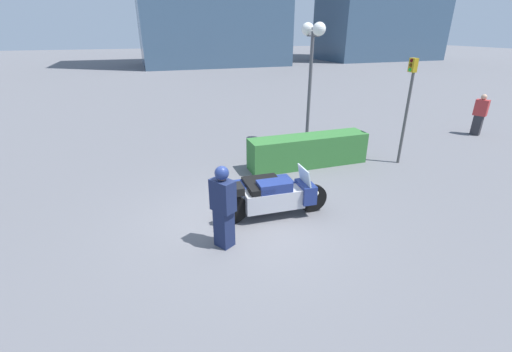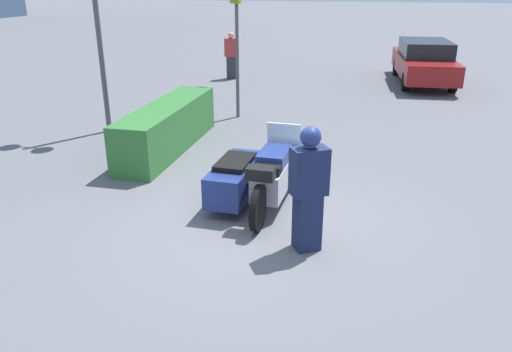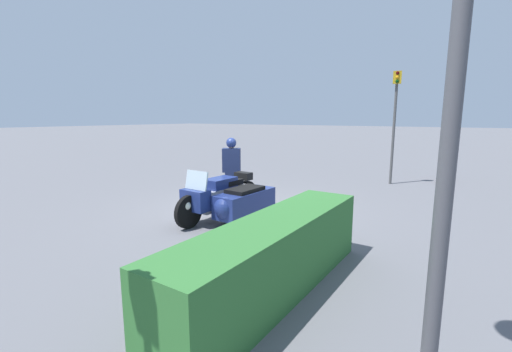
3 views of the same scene
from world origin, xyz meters
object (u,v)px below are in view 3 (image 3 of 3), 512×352
Objects in this scene: officer_rider at (232,168)px; bicycle_parked at (441,171)px; police_motorcycle at (230,199)px; hedge_bush_curbside at (273,257)px; traffic_light_far at (395,112)px.

officer_rider is 8.01m from bicycle_parked.
police_motorcycle is 1.80m from officer_rider.
officer_rider is 5.05m from hedge_bush_curbside.
bicycle_parked is at bearing 174.82° from hedge_bush_curbside.
police_motorcycle is at bearing -21.45° from bicycle_parked.
bicycle_parked is (-1.73, 1.35, -2.09)m from traffic_light_far.
officer_rider is 0.45× the size of hedge_bush_curbside.
police_motorcycle is 8.75m from bicycle_parked.
police_motorcycle reaches higher than bicycle_parked.
officer_rider is at bearing -141.39° from police_motorcycle.
hedge_bush_curbside is (3.63, 3.48, -0.42)m from officer_rider.
police_motorcycle is 1.51× the size of bicycle_parked.
traffic_light_far reaches higher than police_motorcycle.
traffic_light_far reaches higher than hedge_bush_curbside.
bicycle_parked is (-6.66, 4.41, -0.57)m from officer_rider.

